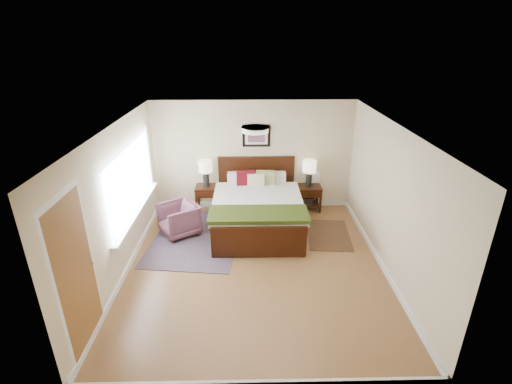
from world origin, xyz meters
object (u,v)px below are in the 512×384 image
nightstand_right (308,195)px  rug_persian (197,237)px  lamp_left (205,169)px  lamp_right (309,169)px  bed (257,204)px  nightstand_left (207,192)px  armchair (179,219)px

nightstand_right → rug_persian: (-2.43, -1.26, -0.35)m
lamp_left → lamp_right: lamp_left is taller
bed → lamp_left: (-1.14, 0.89, 0.46)m
nightstand_left → rug_persian: (-0.09, -1.25, -0.47)m
nightstand_left → nightstand_right: bearing=0.2°
lamp_left → nightstand_right: bearing=-0.3°
nightstand_left → nightstand_right: size_ratio=1.02×
nightstand_right → armchair: (-2.79, -1.08, -0.03)m
nightstand_left → nightstand_right: nightstand_left is taller
rug_persian → bed: bearing=23.7°
nightstand_right → lamp_left: size_ratio=0.96×
nightstand_left → lamp_right: size_ratio=0.98×
lamp_left → rug_persian: bearing=-94.2°
nightstand_left → rug_persian: nightstand_left is taller
lamp_left → nightstand_left: bearing=-90.0°
lamp_right → armchair: 3.07m
bed → lamp_right: (1.19, 0.89, 0.44)m
nightstand_left → lamp_right: 2.39m
nightstand_left → rug_persian: 1.34m
bed → nightstand_left: size_ratio=3.79×
rug_persian → lamp_left: bearing=92.4°
armchair → rug_persian: armchair is taller
nightstand_left → lamp_left: lamp_left is taller
bed → nightstand_left: 1.44m
nightstand_right → lamp_right: size_ratio=0.96×
bed → armchair: (-1.60, -0.21, -0.23)m
lamp_right → bed: bearing=-143.3°
nightstand_left → armchair: armchair is taller
lamp_left → lamp_right: (2.33, 0.00, -0.02)m
nightstand_right → rug_persian: nightstand_right is taller
lamp_left → rug_persian: (-0.09, -1.27, -1.01)m
bed → rug_persian: (-1.23, -0.38, -0.56)m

